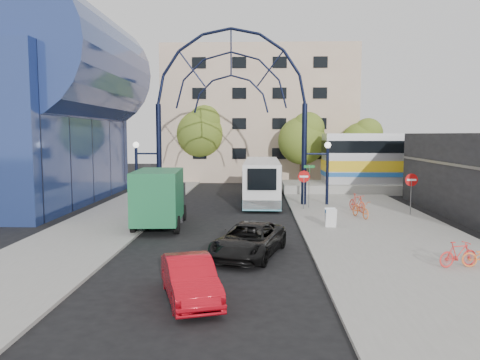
{
  "coord_description": "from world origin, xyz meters",
  "views": [
    {
      "loc": [
        1.74,
        -18.11,
        4.94
      ],
      "look_at": [
        0.89,
        6.0,
        2.57
      ],
      "focal_mm": 35.0,
      "sensor_mm": 36.0,
      "label": 1
    }
  ],
  "objects_px": {
    "stop_sign": "(304,180)",
    "red_sedan": "(190,279)",
    "street_name_sign": "(309,177)",
    "do_not_enter_sign": "(411,184)",
    "green_truck": "(160,198)",
    "train_car": "(473,158)",
    "tree_north_a": "(303,138)",
    "city_bus": "(262,180)",
    "black_suv": "(249,240)",
    "bike_near_a": "(361,209)",
    "gateway_arch": "(231,81)",
    "tree_north_b": "(202,131)",
    "bike_far_b": "(458,254)",
    "sandwich_board": "(331,215)",
    "tree_north_c": "(363,141)",
    "bike_near_b": "(357,203)"
  },
  "relations": [
    {
      "from": "stop_sign",
      "to": "red_sedan",
      "type": "distance_m",
      "value": 17.37
    },
    {
      "from": "stop_sign",
      "to": "street_name_sign",
      "type": "xyz_separation_m",
      "value": [
        0.4,
        0.6,
        0.14
      ]
    },
    {
      "from": "do_not_enter_sign",
      "to": "green_truck",
      "type": "height_order",
      "value": "green_truck"
    },
    {
      "from": "train_car",
      "to": "red_sedan",
      "type": "distance_m",
      "value": 33.47
    },
    {
      "from": "tree_north_a",
      "to": "city_bus",
      "type": "relative_size",
      "value": 0.63
    },
    {
      "from": "street_name_sign",
      "to": "black_suv",
      "type": "height_order",
      "value": "street_name_sign"
    },
    {
      "from": "street_name_sign",
      "to": "bike_near_a",
      "type": "distance_m",
      "value": 4.78
    },
    {
      "from": "gateway_arch",
      "to": "red_sedan",
      "type": "height_order",
      "value": "gateway_arch"
    },
    {
      "from": "street_name_sign",
      "to": "tree_north_b",
      "type": "bearing_deg",
      "value": 117.65
    },
    {
      "from": "city_bus",
      "to": "bike_near_a",
      "type": "relative_size",
      "value": 5.88
    },
    {
      "from": "red_sedan",
      "to": "bike_far_b",
      "type": "xyz_separation_m",
      "value": [
        9.32,
        3.36,
        -0.04
      ]
    },
    {
      "from": "sandwich_board",
      "to": "red_sedan",
      "type": "distance_m",
      "value": 12.05
    },
    {
      "from": "tree_north_b",
      "to": "tree_north_c",
      "type": "bearing_deg",
      "value": -7.12
    },
    {
      "from": "city_bus",
      "to": "sandwich_board",
      "type": "bearing_deg",
      "value": -70.4
    },
    {
      "from": "tree_north_c",
      "to": "bike_far_b",
      "type": "distance_m",
      "value": 29.52
    },
    {
      "from": "gateway_arch",
      "to": "tree_north_c",
      "type": "distance_m",
      "value": 18.95
    },
    {
      "from": "stop_sign",
      "to": "train_car",
      "type": "bearing_deg",
      "value": 33.34
    },
    {
      "from": "tree_north_c",
      "to": "bike_near_a",
      "type": "xyz_separation_m",
      "value": [
        -4.35,
        -19.05,
        -3.66
      ]
    },
    {
      "from": "gateway_arch",
      "to": "city_bus",
      "type": "xyz_separation_m",
      "value": [
        2.14,
        2.04,
        -6.97
      ]
    },
    {
      "from": "tree_north_c",
      "to": "bike_near_a",
      "type": "height_order",
      "value": "tree_north_c"
    },
    {
      "from": "train_car",
      "to": "tree_north_a",
      "type": "relative_size",
      "value": 3.59
    },
    {
      "from": "gateway_arch",
      "to": "green_truck",
      "type": "relative_size",
      "value": 2.18
    },
    {
      "from": "red_sedan",
      "to": "bike_near_b",
      "type": "bearing_deg",
      "value": 44.67
    },
    {
      "from": "train_car",
      "to": "green_truck",
      "type": "distance_m",
      "value": 28.09
    },
    {
      "from": "red_sedan",
      "to": "green_truck",
      "type": "bearing_deg",
      "value": 88.52
    },
    {
      "from": "tree_north_b",
      "to": "do_not_enter_sign",
      "type": "bearing_deg",
      "value": -53.26
    },
    {
      "from": "green_truck",
      "to": "bike_far_b",
      "type": "xyz_separation_m",
      "value": [
        12.48,
        -7.72,
        -0.95
      ]
    },
    {
      "from": "bike_near_b",
      "to": "bike_far_b",
      "type": "xyz_separation_m",
      "value": [
        1.04,
        -12.26,
        -0.08
      ]
    },
    {
      "from": "do_not_enter_sign",
      "to": "sandwich_board",
      "type": "height_order",
      "value": "do_not_enter_sign"
    },
    {
      "from": "do_not_enter_sign",
      "to": "tree_north_a",
      "type": "height_order",
      "value": "tree_north_a"
    },
    {
      "from": "do_not_enter_sign",
      "to": "tree_north_a",
      "type": "distance_m",
      "value": 16.86
    },
    {
      "from": "train_car",
      "to": "tree_north_b",
      "type": "height_order",
      "value": "tree_north_b"
    },
    {
      "from": "black_suv",
      "to": "tree_north_a",
      "type": "bearing_deg",
      "value": 95.64
    },
    {
      "from": "sandwich_board",
      "to": "bike_far_b",
      "type": "bearing_deg",
      "value": -64.11
    },
    {
      "from": "black_suv",
      "to": "stop_sign",
      "type": "bearing_deg",
      "value": 89.8
    },
    {
      "from": "gateway_arch",
      "to": "bike_near_a",
      "type": "height_order",
      "value": "gateway_arch"
    },
    {
      "from": "tree_north_b",
      "to": "black_suv",
      "type": "distance_m",
      "value": 30.27
    },
    {
      "from": "sandwich_board",
      "to": "red_sedan",
      "type": "height_order",
      "value": "red_sedan"
    },
    {
      "from": "green_truck",
      "to": "tree_north_c",
      "type": "bearing_deg",
      "value": 50.23
    },
    {
      "from": "sandwich_board",
      "to": "tree_north_b",
      "type": "relative_size",
      "value": 0.12
    },
    {
      "from": "stop_sign",
      "to": "tree_north_a",
      "type": "height_order",
      "value": "tree_north_a"
    },
    {
      "from": "black_suv",
      "to": "bike_near_b",
      "type": "distance_m",
      "value": 12.45
    },
    {
      "from": "stop_sign",
      "to": "tree_north_b",
      "type": "distance_m",
      "value": 20.18
    },
    {
      "from": "tree_north_b",
      "to": "tree_north_c",
      "type": "height_order",
      "value": "tree_north_b"
    },
    {
      "from": "tree_north_c",
      "to": "red_sedan",
      "type": "relative_size",
      "value": 1.68
    },
    {
      "from": "stop_sign",
      "to": "sandwich_board",
      "type": "relative_size",
      "value": 2.53
    },
    {
      "from": "tree_north_a",
      "to": "street_name_sign",
      "type": "bearing_deg",
      "value": -93.96
    },
    {
      "from": "tree_north_a",
      "to": "bike_far_b",
      "type": "relative_size",
      "value": 4.44
    },
    {
      "from": "sandwich_board",
      "to": "tree_north_a",
      "type": "xyz_separation_m",
      "value": [
        0.52,
        19.95,
        3.86
      ]
    },
    {
      "from": "sandwich_board",
      "to": "street_name_sign",
      "type": "bearing_deg",
      "value": 93.46
    }
  ]
}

